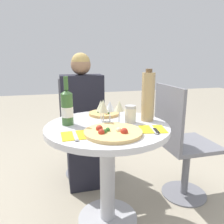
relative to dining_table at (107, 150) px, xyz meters
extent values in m
plane|color=#9E937F|center=(0.00, 0.00, -0.55)|extent=(12.00, 12.00, 0.00)
cylinder|color=#B2B2B7|center=(0.00, 0.00, -0.53)|extent=(0.43, 0.43, 0.02)
cylinder|color=#B2B2B7|center=(0.00, 0.00, -0.19)|extent=(0.11, 0.11, 0.66)
cylinder|color=silver|center=(0.00, 0.00, 0.16)|extent=(0.81, 0.81, 0.04)
cylinder|color=slate|center=(-0.08, 0.72, -0.54)|extent=(0.38, 0.38, 0.01)
cylinder|color=slate|center=(-0.08, 0.72, -0.32)|extent=(0.06, 0.06, 0.45)
cube|color=slate|center=(-0.08, 0.72, -0.09)|extent=(0.42, 0.42, 0.03)
cube|color=slate|center=(-0.08, 0.92, 0.17)|extent=(0.42, 0.02, 0.47)
cube|color=black|center=(-0.08, 0.55, -0.31)|extent=(0.33, 0.34, 0.48)
cube|color=black|center=(-0.08, 0.72, 0.19)|extent=(0.39, 0.22, 0.52)
sphere|color=#997051|center=(-0.08, 0.72, 0.54)|extent=(0.18, 0.18, 0.18)
sphere|color=tan|center=(-0.08, 0.72, 0.56)|extent=(0.17, 0.17, 0.17)
cylinder|color=slate|center=(0.71, 0.14, -0.54)|extent=(0.38, 0.38, 0.01)
cylinder|color=slate|center=(0.71, 0.14, -0.32)|extent=(0.06, 0.06, 0.45)
cube|color=slate|center=(0.71, 0.14, -0.09)|extent=(0.42, 0.42, 0.03)
cube|color=slate|center=(0.51, 0.14, 0.17)|extent=(0.02, 0.42, 0.47)
cylinder|color=#DBB26B|center=(-0.01, -0.18, 0.19)|extent=(0.34, 0.34, 0.02)
sphere|color=#B22D1E|center=(-0.08, -0.21, 0.20)|extent=(0.04, 0.04, 0.04)
sphere|color=#336B28|center=(-0.04, -0.18, 0.20)|extent=(0.03, 0.03, 0.03)
sphere|color=#B22D1E|center=(0.04, -0.23, 0.21)|extent=(0.04, 0.04, 0.04)
sphere|color=#B22D1E|center=(-0.08, -0.15, 0.21)|extent=(0.04, 0.04, 0.04)
sphere|color=beige|center=(0.02, -0.19, 0.20)|extent=(0.03, 0.03, 0.03)
sphere|color=#336B28|center=(-0.06, -0.20, 0.20)|extent=(0.03, 0.03, 0.03)
cylinder|color=tan|center=(0.04, 0.26, 0.19)|extent=(0.23, 0.23, 0.02)
sphere|color=beige|center=(0.04, 0.20, 0.20)|extent=(0.03, 0.03, 0.03)
sphere|color=#336B28|center=(0.05, 0.21, 0.21)|extent=(0.04, 0.04, 0.04)
sphere|color=beige|center=(0.04, 0.30, 0.21)|extent=(0.04, 0.04, 0.04)
sphere|color=#336B28|center=(0.05, 0.23, 0.20)|extent=(0.03, 0.03, 0.03)
sphere|color=#B22D1E|center=(0.03, 0.31, 0.20)|extent=(0.03, 0.03, 0.03)
sphere|color=beige|center=(0.06, 0.25, 0.20)|extent=(0.04, 0.04, 0.04)
sphere|color=#336B28|center=(0.00, 0.26, 0.20)|extent=(0.03, 0.03, 0.03)
cylinder|color=#38602D|center=(-0.25, 0.07, 0.28)|extent=(0.08, 0.08, 0.20)
cone|color=#38602D|center=(-0.25, 0.07, 0.40)|extent=(0.08, 0.08, 0.03)
cylinder|color=#38602D|center=(-0.25, 0.07, 0.45)|extent=(0.03, 0.03, 0.09)
cylinder|color=silver|center=(-0.25, 0.07, 0.26)|extent=(0.08, 0.08, 0.07)
cylinder|color=tan|center=(0.30, 0.04, 0.34)|extent=(0.09, 0.09, 0.33)
cylinder|color=brown|center=(0.30, 0.04, 0.52)|extent=(0.04, 0.04, 0.02)
cylinder|color=silver|center=(0.16, 0.02, 0.23)|extent=(0.08, 0.08, 0.10)
cylinder|color=#B2B2B7|center=(0.16, 0.02, 0.29)|extent=(0.07, 0.07, 0.02)
cylinder|color=silver|center=(-0.02, 0.02, 0.18)|extent=(0.06, 0.06, 0.00)
cylinder|color=silver|center=(-0.02, 0.02, 0.22)|extent=(0.01, 0.01, 0.08)
cone|color=beige|center=(-0.02, 0.02, 0.30)|extent=(0.06, 0.06, 0.08)
cylinder|color=silver|center=(0.09, 0.02, 0.18)|extent=(0.06, 0.06, 0.00)
cylinder|color=silver|center=(0.09, 0.02, 0.22)|extent=(0.01, 0.01, 0.08)
cone|color=beige|center=(0.09, 0.02, 0.30)|extent=(0.06, 0.06, 0.07)
cylinder|color=silver|center=(-0.02, 0.10, 0.18)|extent=(0.06, 0.06, 0.00)
cylinder|color=silver|center=(-0.02, 0.10, 0.22)|extent=(0.01, 0.01, 0.07)
cone|color=beige|center=(-0.02, 0.10, 0.29)|extent=(0.06, 0.06, 0.07)
cylinder|color=silver|center=(0.03, 0.06, 0.18)|extent=(0.06, 0.06, 0.00)
cylinder|color=silver|center=(0.03, 0.06, 0.22)|extent=(0.01, 0.01, 0.07)
cone|color=silver|center=(0.03, 0.06, 0.29)|extent=(0.07, 0.07, 0.07)
cube|color=yellow|center=(-0.22, -0.15, 0.18)|extent=(0.16, 0.16, 0.00)
cube|color=silver|center=(-0.22, -0.15, 0.18)|extent=(0.02, 0.19, 0.00)
cube|color=silver|center=(-0.22, -0.20, 0.19)|extent=(0.02, 0.09, 0.00)
cube|color=yellow|center=(0.25, -0.16, 0.18)|extent=(0.18, 0.18, 0.00)
cube|color=silver|center=(0.25, -0.16, 0.18)|extent=(0.05, 0.19, 0.00)
cube|color=black|center=(0.25, -0.21, 0.19)|extent=(0.04, 0.09, 0.00)
camera|label=1|loc=(-0.31, -1.32, 0.60)|focal=35.00mm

